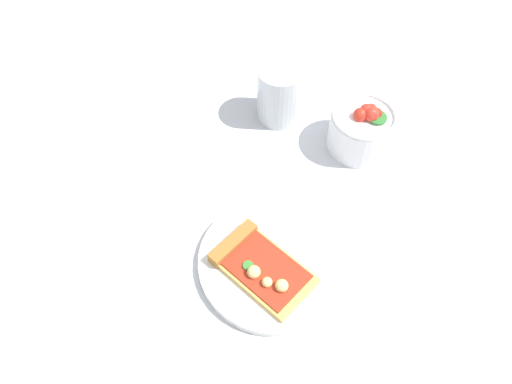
% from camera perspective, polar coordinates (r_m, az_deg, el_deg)
% --- Properties ---
extents(ground_plane, '(2.40, 2.40, 0.00)m').
position_cam_1_polar(ground_plane, '(0.81, 2.53, -4.94)').
color(ground_plane, silver).
rests_on(ground_plane, ground).
extents(plate, '(0.22, 0.22, 0.01)m').
position_cam_1_polar(plate, '(0.78, 2.02, -7.57)').
color(plate, white).
rests_on(plate, ground_plane).
extents(pizza_slice_main, '(0.14, 0.17, 0.03)m').
position_cam_1_polar(pizza_slice_main, '(0.76, 0.21, -7.90)').
color(pizza_slice_main, '#E5B256').
rests_on(pizza_slice_main, plate).
extents(salad_bowl, '(0.11, 0.11, 0.09)m').
position_cam_1_polar(salad_bowl, '(0.90, 11.45, 6.80)').
color(salad_bowl, white).
rests_on(salad_bowl, ground_plane).
extents(soda_glass, '(0.08, 0.08, 0.11)m').
position_cam_1_polar(soda_glass, '(0.93, 2.59, 10.59)').
color(soda_glass, silver).
rests_on(soda_glass, ground_plane).
extents(paper_napkin, '(0.16, 0.15, 0.00)m').
position_cam_1_polar(paper_napkin, '(0.78, -18.87, -13.67)').
color(paper_napkin, white).
rests_on(paper_napkin, ground_plane).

